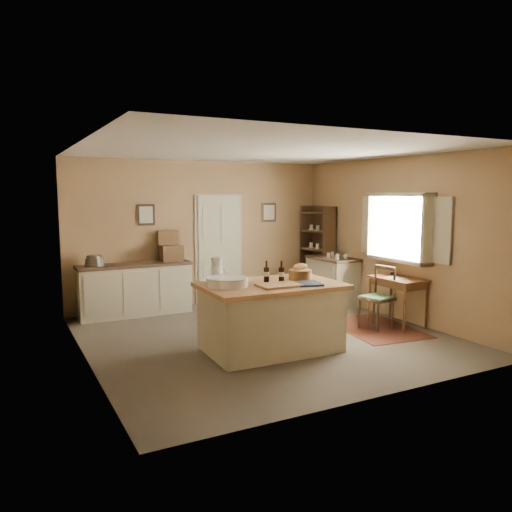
{
  "coord_description": "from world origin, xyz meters",
  "views": [
    {
      "loc": [
        -3.42,
        -6.3,
        2.09
      ],
      "look_at": [
        0.06,
        0.38,
        1.15
      ],
      "focal_mm": 35.0,
      "sensor_mm": 36.0,
      "label": 1
    }
  ],
  "objects_px": {
    "work_island": "(270,315)",
    "sideboard": "(136,287)",
    "writing_desk": "(398,284)",
    "shelving_unit": "(319,252)",
    "desk_chair": "(376,298)",
    "right_cabinet": "(332,280)"
  },
  "relations": [
    {
      "from": "sideboard",
      "to": "right_cabinet",
      "type": "height_order",
      "value": "sideboard"
    },
    {
      "from": "desk_chair",
      "to": "right_cabinet",
      "type": "xyz_separation_m",
      "value": [
        0.44,
        1.74,
        -0.02
      ]
    },
    {
      "from": "work_island",
      "to": "sideboard",
      "type": "height_order",
      "value": "work_island"
    },
    {
      "from": "desk_chair",
      "to": "right_cabinet",
      "type": "distance_m",
      "value": 1.79
    },
    {
      "from": "writing_desk",
      "to": "work_island",
      "type": "bearing_deg",
      "value": -175.36
    },
    {
      "from": "right_cabinet",
      "to": "shelving_unit",
      "type": "bearing_deg",
      "value": 77.5
    },
    {
      "from": "shelving_unit",
      "to": "work_island",
      "type": "bearing_deg",
      "value": -134.78
    },
    {
      "from": "desk_chair",
      "to": "shelving_unit",
      "type": "bearing_deg",
      "value": 65.29
    },
    {
      "from": "sideboard",
      "to": "shelving_unit",
      "type": "distance_m",
      "value": 3.72
    },
    {
      "from": "right_cabinet",
      "to": "desk_chair",
      "type": "bearing_deg",
      "value": -104.07
    },
    {
      "from": "desk_chair",
      "to": "shelving_unit",
      "type": "xyz_separation_m",
      "value": [
        0.59,
        2.41,
        0.45
      ]
    },
    {
      "from": "right_cabinet",
      "to": "writing_desk",
      "type": "bearing_deg",
      "value": -89.99
    },
    {
      "from": "desk_chair",
      "to": "shelving_unit",
      "type": "relative_size",
      "value": 0.51
    },
    {
      "from": "sideboard",
      "to": "writing_desk",
      "type": "distance_m",
      "value": 4.4
    },
    {
      "from": "writing_desk",
      "to": "right_cabinet",
      "type": "xyz_separation_m",
      "value": [
        -0.0,
        1.74,
        -0.21
      ]
    },
    {
      "from": "desk_chair",
      "to": "right_cabinet",
      "type": "bearing_deg",
      "value": 64.86
    },
    {
      "from": "work_island",
      "to": "desk_chair",
      "type": "distance_m",
      "value": 2.01
    },
    {
      "from": "shelving_unit",
      "to": "writing_desk",
      "type": "bearing_deg",
      "value": -93.54
    },
    {
      "from": "sideboard",
      "to": "right_cabinet",
      "type": "relative_size",
      "value": 1.85
    },
    {
      "from": "writing_desk",
      "to": "desk_chair",
      "type": "distance_m",
      "value": 0.48
    },
    {
      "from": "sideboard",
      "to": "right_cabinet",
      "type": "bearing_deg",
      "value": -13.85
    },
    {
      "from": "sideboard",
      "to": "writing_desk",
      "type": "bearing_deg",
      "value": -36.41
    }
  ]
}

